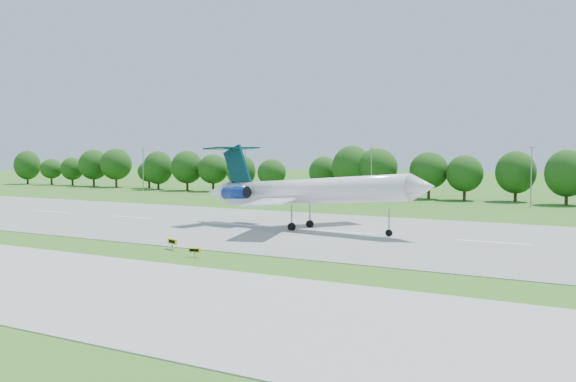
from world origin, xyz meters
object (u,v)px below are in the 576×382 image
object	(u,v)px
taxi_sign_left	(195,250)
service_vehicle_a	(245,195)
airliner	(302,191)
service_vehicle_b	(257,195)

from	to	relation	value
taxi_sign_left	service_vehicle_a	bearing A→B (deg)	103.07
airliner	taxi_sign_left	size ratio (longest dim) A/B	28.16
taxi_sign_left	service_vehicle_b	bearing A→B (deg)	101.04
airliner	service_vehicle_b	bearing A→B (deg)	135.69
service_vehicle_a	service_vehicle_b	bearing A→B (deg)	-88.30
airliner	taxi_sign_left	distance (m)	27.49
service_vehicle_a	service_vehicle_b	xyz separation A→B (m)	(3.64, -0.04, 0.05)
service_vehicle_a	taxi_sign_left	bearing A→B (deg)	-147.25
airliner	service_vehicle_a	bearing A→B (deg)	138.12
taxi_sign_left	service_vehicle_a	xyz separation A→B (m)	(-45.59, 77.40, -0.15)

